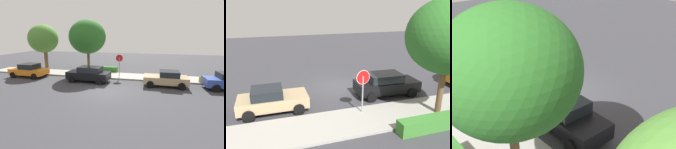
% 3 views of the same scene
% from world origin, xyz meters
% --- Properties ---
extents(ground_plane, '(60.00, 60.00, 0.00)m').
position_xyz_m(ground_plane, '(0.00, 0.00, 0.00)').
color(ground_plane, '#38383D').
extents(sidewalk_curb, '(32.00, 2.73, 0.14)m').
position_xyz_m(sidewalk_curb, '(0.00, 5.42, 0.07)').
color(sidewalk_curb, '#9E9B93').
rests_on(sidewalk_curb, ground_plane).
extents(stop_sign, '(0.79, 0.08, 2.58)m').
position_xyz_m(stop_sign, '(0.09, 4.70, 1.78)').
color(stop_sign, gray).
rests_on(stop_sign, ground_plane).
extents(parked_car_black, '(4.31, 2.16, 1.54)m').
position_xyz_m(parked_car_black, '(-2.58, 2.62, 0.79)').
color(parked_car_black, black).
rests_on(parked_car_black, ground_plane).
extents(parked_car_tan, '(3.87, 2.03, 1.44)m').
position_xyz_m(parked_car_tan, '(4.84, 2.77, 0.73)').
color(parked_car_tan, tan).
rests_on(parked_car_tan, ground_plane).
extents(parked_car_orange, '(4.06, 2.18, 1.48)m').
position_xyz_m(parked_car_orange, '(-9.83, 3.03, 0.74)').
color(parked_car_orange, orange).
rests_on(parked_car_orange, ground_plane).
extents(street_tree_near_corner, '(4.27, 4.27, 6.30)m').
position_xyz_m(street_tree_near_corner, '(-3.94, 6.00, 4.35)').
color(street_tree_near_corner, brown).
rests_on(street_tree_near_corner, ground_plane).
extents(street_tree_mid_block, '(3.67, 3.67, 5.84)m').
position_xyz_m(street_tree_mid_block, '(-9.98, 6.33, 4.07)').
color(street_tree_mid_block, brown).
rests_on(street_tree_mid_block, ground_plane).
extents(fire_hydrant, '(0.30, 0.22, 0.72)m').
position_xyz_m(fire_hydrant, '(8.09, 4.50, 0.36)').
color(fire_hydrant, gold).
rests_on(fire_hydrant, ground_plane).
extents(front_yard_hedge, '(4.52, 0.64, 0.72)m').
position_xyz_m(front_yard_hedge, '(-2.93, 7.24, 0.36)').
color(front_yard_hedge, '#387A2D').
rests_on(front_yard_hedge, ground_plane).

